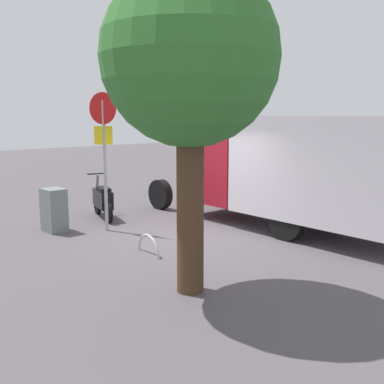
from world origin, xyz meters
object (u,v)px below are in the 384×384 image
(motorcycle, at_px, (103,200))
(box_truck_near, at_px, (293,167))
(stop_sign, at_px, (104,140))
(utility_cabinet, at_px, (54,210))
(bike_rack_hoop, at_px, (148,254))
(street_tree, at_px, (190,61))

(motorcycle, bearing_deg, box_truck_near, -128.00)
(stop_sign, bearing_deg, utility_cabinet, 51.47)
(utility_cabinet, distance_m, bike_rack_hoop, 3.17)
(street_tree, relative_size, utility_cabinet, 4.75)
(box_truck_near, distance_m, motorcycle, 5.22)
(box_truck_near, xyz_separation_m, stop_sign, (2.96, 3.56, 0.67))
(bike_rack_hoop, bearing_deg, utility_cabinet, 10.75)
(motorcycle, bearing_deg, bike_rack_hoop, -179.44)
(street_tree, distance_m, bike_rack_hoop, 4.25)
(utility_cabinet, bearing_deg, stop_sign, -128.53)
(motorcycle, bearing_deg, stop_sign, 169.54)
(street_tree, bearing_deg, bike_rack_hoop, -18.45)
(street_tree, bearing_deg, stop_sign, -14.17)
(box_truck_near, xyz_separation_m, street_tree, (-1.41, 4.66, 2.06))
(motorcycle, relative_size, utility_cabinet, 1.65)
(box_truck_near, height_order, motorcycle, box_truck_near)
(street_tree, bearing_deg, box_truck_near, -73.22)
(stop_sign, distance_m, bike_rack_hoop, 3.23)
(street_tree, xyz_separation_m, utility_cabinet, (5.16, -0.11, -3.11))
(stop_sign, bearing_deg, bike_rack_hoop, 169.88)
(stop_sign, xyz_separation_m, street_tree, (-4.37, 1.10, 1.39))
(box_truck_near, bearing_deg, bike_rack_hoop, 80.93)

